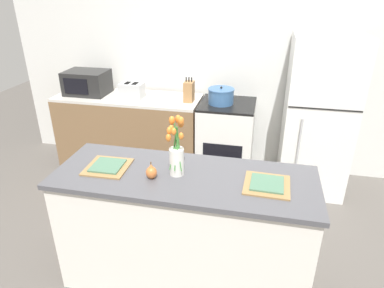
{
  "coord_description": "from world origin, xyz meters",
  "views": [
    {
      "loc": [
        0.49,
        -1.95,
        2.11
      ],
      "look_at": [
        0.0,
        0.25,
        1.04
      ],
      "focal_mm": 32.0,
      "sensor_mm": 36.0,
      "label": 1
    }
  ],
  "objects_px": {
    "flower_vase": "(176,152)",
    "plate_setting_right": "(267,184)",
    "stove_range": "(226,141)",
    "microwave": "(87,82)",
    "toaster": "(132,91)",
    "plate_setting_left": "(108,166)",
    "refrigerator": "(318,117)",
    "cooking_pot": "(221,96)",
    "knife_block": "(189,92)",
    "pear_figurine": "(151,172)"
  },
  "relations": [
    {
      "from": "cooking_pot",
      "to": "knife_block",
      "type": "height_order",
      "value": "knife_block"
    },
    {
      "from": "flower_vase",
      "to": "microwave",
      "type": "bearing_deg",
      "value": 133.3
    },
    {
      "from": "toaster",
      "to": "pear_figurine",
      "type": "bearing_deg",
      "value": -64.55
    },
    {
      "from": "refrigerator",
      "to": "toaster",
      "type": "distance_m",
      "value": 2.04
    },
    {
      "from": "refrigerator",
      "to": "microwave",
      "type": "bearing_deg",
      "value": -179.97
    },
    {
      "from": "refrigerator",
      "to": "plate_setting_right",
      "type": "relative_size",
      "value": 5.58
    },
    {
      "from": "toaster",
      "to": "knife_block",
      "type": "height_order",
      "value": "knife_block"
    },
    {
      "from": "toaster",
      "to": "knife_block",
      "type": "relative_size",
      "value": 1.04
    },
    {
      "from": "stove_range",
      "to": "cooking_pot",
      "type": "xyz_separation_m",
      "value": [
        -0.07,
        -0.02,
        0.54
      ]
    },
    {
      "from": "plate_setting_left",
      "to": "toaster",
      "type": "relative_size",
      "value": 1.07
    },
    {
      "from": "toaster",
      "to": "microwave",
      "type": "bearing_deg",
      "value": 175.66
    },
    {
      "from": "stove_range",
      "to": "plate_setting_right",
      "type": "xyz_separation_m",
      "value": [
        0.45,
        -1.61,
        0.47
      ]
    },
    {
      "from": "cooking_pot",
      "to": "microwave",
      "type": "height_order",
      "value": "microwave"
    },
    {
      "from": "plate_setting_right",
      "to": "stove_range",
      "type": "bearing_deg",
      "value": 105.7
    },
    {
      "from": "pear_figurine",
      "to": "plate_setting_right",
      "type": "height_order",
      "value": "pear_figurine"
    },
    {
      "from": "pear_figurine",
      "to": "microwave",
      "type": "xyz_separation_m",
      "value": [
        -1.35,
        1.68,
        0.08
      ]
    },
    {
      "from": "refrigerator",
      "to": "cooking_pot",
      "type": "relative_size",
      "value": 5.91
    },
    {
      "from": "plate_setting_left",
      "to": "stove_range",
      "type": "bearing_deg",
      "value": 67.94
    },
    {
      "from": "stove_range",
      "to": "microwave",
      "type": "distance_m",
      "value": 1.75
    },
    {
      "from": "plate_setting_right",
      "to": "cooking_pot",
      "type": "distance_m",
      "value": 1.68
    },
    {
      "from": "knife_block",
      "to": "plate_setting_right",
      "type": "bearing_deg",
      "value": -61.03
    },
    {
      "from": "plate_setting_right",
      "to": "toaster",
      "type": "xyz_separation_m",
      "value": [
        -1.54,
        1.57,
        0.07
      ]
    },
    {
      "from": "refrigerator",
      "to": "pear_figurine",
      "type": "relative_size",
      "value": 13.62
    },
    {
      "from": "flower_vase",
      "to": "plate_setting_right",
      "type": "xyz_separation_m",
      "value": [
        0.61,
        -0.02,
        -0.15
      ]
    },
    {
      "from": "plate_setting_right",
      "to": "microwave",
      "type": "bearing_deg",
      "value": 142.54
    },
    {
      "from": "pear_figurine",
      "to": "refrigerator",
      "type": "bearing_deg",
      "value": 53.31
    },
    {
      "from": "toaster",
      "to": "stove_range",
      "type": "bearing_deg",
      "value": 2.31
    },
    {
      "from": "cooking_pot",
      "to": "flower_vase",
      "type": "bearing_deg",
      "value": -92.97
    },
    {
      "from": "pear_figurine",
      "to": "plate_setting_left",
      "type": "bearing_deg",
      "value": 168.77
    },
    {
      "from": "pear_figurine",
      "to": "cooking_pot",
      "type": "xyz_separation_m",
      "value": [
        0.23,
        1.66,
        0.03
      ]
    },
    {
      "from": "plate_setting_left",
      "to": "flower_vase",
      "type": "bearing_deg",
      "value": 2.7
    },
    {
      "from": "flower_vase",
      "to": "microwave",
      "type": "height_order",
      "value": "flower_vase"
    },
    {
      "from": "flower_vase",
      "to": "plate_setting_left",
      "type": "height_order",
      "value": "flower_vase"
    },
    {
      "from": "refrigerator",
      "to": "plate_setting_right",
      "type": "distance_m",
      "value": 1.69
    },
    {
      "from": "flower_vase",
      "to": "plate_setting_left",
      "type": "xyz_separation_m",
      "value": [
        -0.5,
        -0.02,
        -0.15
      ]
    },
    {
      "from": "stove_range",
      "to": "pear_figurine",
      "type": "relative_size",
      "value": 7.5
    },
    {
      "from": "refrigerator",
      "to": "plate_setting_left",
      "type": "distance_m",
      "value": 2.28
    },
    {
      "from": "flower_vase",
      "to": "plate_setting_right",
      "type": "distance_m",
      "value": 0.63
    },
    {
      "from": "stove_range",
      "to": "flower_vase",
      "type": "distance_m",
      "value": 1.71
    },
    {
      "from": "refrigerator",
      "to": "cooking_pot",
      "type": "distance_m",
      "value": 1.04
    },
    {
      "from": "refrigerator",
      "to": "knife_block",
      "type": "relative_size",
      "value": 6.18
    },
    {
      "from": "refrigerator",
      "to": "flower_vase",
      "type": "bearing_deg",
      "value": -124.77
    },
    {
      "from": "refrigerator",
      "to": "plate_setting_left",
      "type": "height_order",
      "value": "refrigerator"
    },
    {
      "from": "refrigerator",
      "to": "knife_block",
      "type": "xyz_separation_m",
      "value": [
        -1.38,
        -0.02,
        0.2
      ]
    },
    {
      "from": "stove_range",
      "to": "cooking_pot",
      "type": "height_order",
      "value": "cooking_pot"
    },
    {
      "from": "flower_vase",
      "to": "knife_block",
      "type": "distance_m",
      "value": 1.59
    },
    {
      "from": "stove_range",
      "to": "toaster",
      "type": "xyz_separation_m",
      "value": [
        -1.08,
        -0.04,
        0.55
      ]
    },
    {
      "from": "stove_range",
      "to": "microwave",
      "type": "relative_size",
      "value": 1.92
    },
    {
      "from": "toaster",
      "to": "flower_vase",
      "type": "bearing_deg",
      "value": -58.96
    },
    {
      "from": "stove_range",
      "to": "toaster",
      "type": "relative_size",
      "value": 3.28
    }
  ]
}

